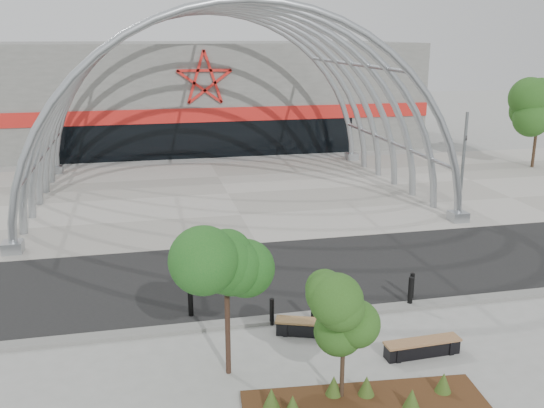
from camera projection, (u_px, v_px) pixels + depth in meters
The scene contains 18 objects.
ground at pixel (299, 315), 19.41m from camera, with size 140.00×140.00×0.00m, color gray.
road at pixel (275, 274), 22.69m from camera, with size 140.00×7.00×0.02m, color black.
forecourt at pixel (228, 194), 33.97m from camera, with size 60.00×17.00×0.04m, color #9C978D.
kerb at pixel (301, 317), 19.16m from camera, with size 60.00×0.50×0.12m, color slate.
arena_building at pixel (195, 93), 49.75m from camera, with size 34.00×15.24×8.00m.
vault_canopy at pixel (228, 194), 33.97m from camera, with size 20.80×15.80×20.36m.
planting_bed at pixel (362, 401), 14.61m from camera, with size 6.05×2.33×0.63m.
signal_pole at pixel (463, 164), 28.79m from camera, with size 0.33×0.73×5.18m.
street_tree_0 at pixel (226, 264), 15.27m from camera, with size 1.89×1.89×4.32m.
street_tree_1 at pixel (344, 315), 14.30m from camera, with size 1.35×1.35×3.18m.
bench_0 at pixel (314, 328), 18.06m from camera, with size 2.30×1.25×0.48m.
bench_1 at pixel (422, 348), 16.93m from camera, with size 2.23×0.59×0.46m.
bollard_0 at pixel (191, 301), 19.22m from camera, with size 0.16×0.16×1.01m, color black.
bollard_1 at pixel (272, 312), 18.65m from camera, with size 0.14×0.14×0.87m, color black.
bollard_2 at pixel (314, 308), 18.57m from camera, with size 0.18×0.18×1.15m, color black.
bollard_3 at pixel (411, 292), 19.91m from camera, with size 0.16×0.16×1.02m, color black.
bollard_4 at pixel (412, 286), 20.53m from camera, with size 0.14×0.14×0.90m, color black.
bg_tree_1 at pixel (540, 104), 39.52m from camera, with size 2.70×2.70×5.91m.
Camera 1 is at (-4.66, -17.10, 8.71)m, focal length 40.00 mm.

